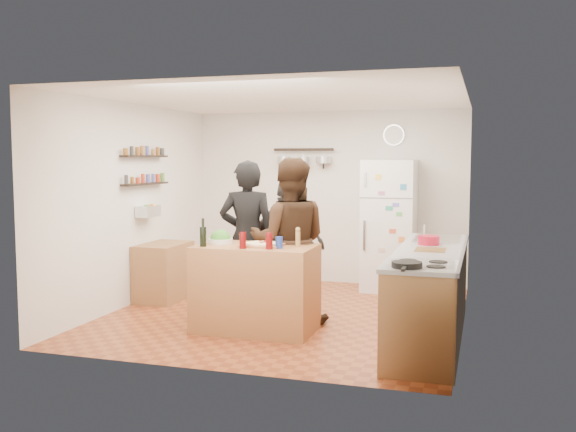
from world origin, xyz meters
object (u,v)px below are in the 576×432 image
(prep_island, at_px, (256,288))
(person_left, at_px, (247,238))
(counter_run, at_px, (430,295))
(salt_canister, at_px, (279,243))
(wine_bottle, at_px, (203,237))
(wall_clock, at_px, (394,135))
(side_table, at_px, (164,272))
(salad_bowl, at_px, (220,241))
(person_back, at_px, (288,244))
(pepper_mill, at_px, (298,239))
(skillet, at_px, (407,265))
(red_bowl, at_px, (429,240))
(person_center, at_px, (289,241))
(fridge, at_px, (389,226))

(prep_island, relative_size, person_left, 0.69)
(counter_run, bearing_deg, salt_canister, -167.26)
(wine_bottle, xyz_separation_m, wall_clock, (1.54, 3.07, 1.14))
(prep_island, height_order, side_table, prep_island)
(salad_bowl, distance_m, person_back, 1.10)
(pepper_mill, height_order, side_table, pepper_mill)
(skillet, bearing_deg, counter_run, 85.12)
(salt_canister, relative_size, counter_run, 0.05)
(wine_bottle, distance_m, salt_canister, 0.81)
(wall_clock, xyz_separation_m, side_table, (-2.69, -1.79, -1.78))
(red_bowl, bearing_deg, prep_island, -162.75)
(pepper_mill, distance_m, person_back, 1.09)
(salt_canister, xyz_separation_m, wall_clock, (0.74, 2.97, 1.18))
(salad_bowl, height_order, person_left, person_left)
(salad_bowl, bearing_deg, person_back, 65.47)
(person_center, distance_m, side_table, 2.07)
(wine_bottle, bearing_deg, skillet, -18.54)
(wine_bottle, bearing_deg, fridge, 60.64)
(skillet, distance_m, wall_clock, 4.04)
(person_center, height_order, side_table, person_center)
(prep_island, distance_m, salad_bowl, 0.64)
(prep_island, xyz_separation_m, salad_bowl, (-0.42, 0.05, 0.48))
(counter_run, bearing_deg, person_center, 172.22)
(pepper_mill, bearing_deg, red_bowl, 20.81)
(salad_bowl, height_order, person_center, person_center)
(skillet, relative_size, wall_clock, 0.85)
(salt_canister, bearing_deg, salad_bowl, 166.72)
(prep_island, relative_size, salt_canister, 10.45)
(person_left, distance_m, wall_clock, 2.89)
(pepper_mill, xyz_separation_m, wall_clock, (0.59, 2.80, 1.16))
(fridge, bearing_deg, wall_clock, 90.00)
(salad_bowl, distance_m, pepper_mill, 0.87)
(pepper_mill, height_order, person_left, person_left)
(person_back, distance_m, counter_run, 1.97)
(skillet, relative_size, red_bowl, 1.12)
(wine_bottle, xyz_separation_m, side_table, (-1.15, 1.28, -0.65))
(salt_canister, distance_m, side_table, 2.36)
(prep_island, bearing_deg, counter_run, 6.90)
(person_center, bearing_deg, prep_island, 46.16)
(fridge, xyz_separation_m, wall_clock, (0.00, 0.33, 1.25))
(person_back, bearing_deg, red_bowl, 168.49)
(salt_canister, relative_size, side_table, 0.15)
(person_center, bearing_deg, wine_bottle, 26.79)
(wine_bottle, distance_m, fridge, 3.14)
(salt_canister, distance_m, red_bowl, 1.58)
(person_left, distance_m, fridge, 2.34)
(counter_run, height_order, skillet, skillet)
(person_left, distance_m, red_bowl, 2.07)
(person_center, xyz_separation_m, skillet, (1.45, -1.38, 0.03))
(wine_bottle, bearing_deg, person_back, 67.12)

